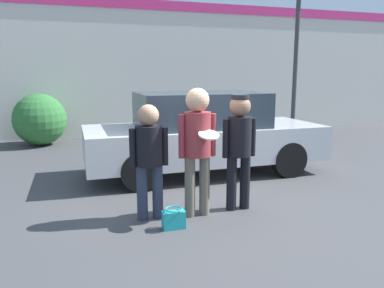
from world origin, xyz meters
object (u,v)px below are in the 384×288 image
(person_left, at_px, (149,152))
(parked_car_near, at_px, (203,133))
(person_middle_with_frisbee, at_px, (197,139))
(shrub, at_px, (40,120))
(handbag, at_px, (174,219))
(person_right, at_px, (239,141))
(street_lamp, at_px, (307,23))

(person_left, relative_size, parked_car_near, 0.34)
(person_middle_with_frisbee, relative_size, shrub, 1.24)
(person_left, xyz_separation_m, person_middle_with_frisbee, (0.67, -0.09, 0.16))
(person_middle_with_frisbee, xyz_separation_m, shrub, (-2.54, 6.49, -0.38))
(handbag, bearing_deg, person_middle_with_frisbee, 38.69)
(person_right, relative_size, parked_car_near, 0.36)
(person_middle_with_frisbee, xyz_separation_m, parked_car_near, (0.87, 2.21, -0.29))
(street_lamp, relative_size, handbag, 17.87)
(parked_car_near, height_order, street_lamp, street_lamp)
(person_right, distance_m, parked_car_near, 2.17)
(person_left, xyz_separation_m, shrub, (-1.87, 6.39, -0.22))
(street_lamp, bearing_deg, parked_car_near, -151.85)
(person_left, distance_m, person_middle_with_frisbee, 0.69)
(person_middle_with_frisbee, bearing_deg, person_right, 5.27)
(person_middle_with_frisbee, height_order, parked_car_near, person_middle_with_frisbee)
(handbag, bearing_deg, street_lamp, 42.38)
(shrub, bearing_deg, handbag, -73.03)
(street_lamp, bearing_deg, person_left, -141.84)
(person_middle_with_frisbee, relative_size, parked_car_near, 0.38)
(person_right, bearing_deg, person_left, 178.65)
(person_right, bearing_deg, handbag, -159.36)
(person_right, bearing_deg, parked_car_near, 84.68)
(person_left, distance_m, person_right, 1.34)
(street_lamp, distance_m, shrub, 7.86)
(person_left, relative_size, person_middle_with_frisbee, 0.88)
(person_left, distance_m, shrub, 6.66)
(person_left, bearing_deg, shrub, 106.28)
(handbag, bearing_deg, person_left, 116.13)
(parked_car_near, bearing_deg, handbag, -117.12)
(person_middle_with_frisbee, bearing_deg, person_left, 172.07)
(person_right, distance_m, shrub, 7.19)
(parked_car_near, bearing_deg, person_middle_with_frisbee, -111.44)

